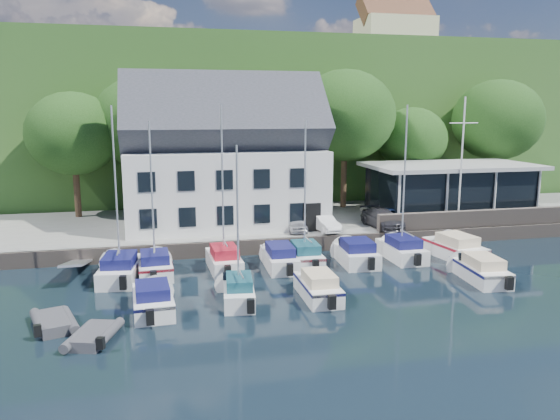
% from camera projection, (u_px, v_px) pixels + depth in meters
% --- Properties ---
extents(ground, '(180.00, 180.00, 0.00)m').
position_uv_depth(ground, '(412.00, 306.00, 26.49)').
color(ground, black).
rests_on(ground, ground).
extents(quay, '(60.00, 13.00, 1.00)m').
position_uv_depth(quay, '(312.00, 223.00, 43.17)').
color(quay, gray).
rests_on(quay, ground).
extents(quay_face, '(60.00, 0.30, 1.00)m').
position_uv_depth(quay_face, '(339.00, 242.00, 36.94)').
color(quay_face, '#5E534B').
rests_on(quay_face, ground).
extents(hillside, '(160.00, 75.00, 16.00)m').
position_uv_depth(hillside, '(232.00, 118.00, 84.45)').
color(hillside, '#2D5A22').
rests_on(hillside, ground).
extents(field_patch, '(50.00, 30.00, 0.30)m').
position_uv_depth(field_patch, '(272.00, 68.00, 92.38)').
color(field_patch, olive).
rests_on(field_patch, hillside).
extents(farmhouse, '(10.40, 7.00, 8.20)m').
position_uv_depth(farmhouse, '(395.00, 32.00, 77.47)').
color(farmhouse, beige).
rests_on(farmhouse, hillside).
extents(harbor_building, '(14.40, 8.20, 8.70)m').
position_uv_depth(harbor_building, '(224.00, 165.00, 39.80)').
color(harbor_building, silver).
rests_on(harbor_building, quay).
extents(club_pavilion, '(13.20, 7.20, 4.10)m').
position_uv_depth(club_pavilion, '(450.00, 189.00, 43.68)').
color(club_pavilion, black).
rests_on(club_pavilion, quay).
extents(seawall, '(18.00, 0.50, 1.20)m').
position_uv_depth(seawall, '(494.00, 218.00, 39.75)').
color(seawall, '#5E534B').
rests_on(seawall, quay).
extents(gangway, '(1.20, 6.00, 1.40)m').
position_uv_depth(gangway, '(79.00, 274.00, 31.51)').
color(gangway, silver).
rests_on(gangway, ground).
extents(car_silver, '(1.51, 3.27, 1.08)m').
position_uv_depth(car_silver, '(296.00, 223.00, 38.05)').
color(car_silver, silver).
rests_on(car_silver, quay).
extents(car_white, '(1.73, 3.59, 1.14)m').
position_uv_depth(car_white, '(324.00, 223.00, 38.11)').
color(car_white, silver).
rests_on(car_white, quay).
extents(car_dgrey, '(2.12, 4.59, 1.30)m').
position_uv_depth(car_dgrey, '(382.00, 219.00, 39.16)').
color(car_dgrey, '#313036').
rests_on(car_dgrey, quay).
extents(car_blue, '(1.92, 3.84, 1.26)m').
position_uv_depth(car_blue, '(390.00, 216.00, 40.02)').
color(car_blue, '#304E92').
rests_on(car_blue, quay).
extents(flagpole, '(2.22, 0.20, 9.27)m').
position_uv_depth(flagpole, '(462.00, 162.00, 39.39)').
color(flagpole, silver).
rests_on(flagpole, quay).
extents(tree_0, '(7.12, 7.12, 9.73)m').
position_uv_depth(tree_0, '(75.00, 155.00, 42.30)').
color(tree_0, '#16340F').
rests_on(tree_0, quay).
extents(tree_1, '(8.00, 8.00, 10.93)m').
position_uv_depth(tree_1, '(143.00, 146.00, 44.22)').
color(tree_1, '#16340F').
rests_on(tree_1, quay).
extents(tree_2, '(8.11, 8.11, 11.08)m').
position_uv_depth(tree_2, '(265.00, 144.00, 45.16)').
color(tree_2, '#16340F').
rests_on(tree_2, quay).
extents(tree_3, '(8.56, 8.56, 11.70)m').
position_uv_depth(tree_3, '(345.00, 139.00, 46.41)').
color(tree_3, '#16340F').
rests_on(tree_3, quay).
extents(tree_4, '(6.26, 6.26, 8.56)m').
position_uv_depth(tree_4, '(411.00, 155.00, 49.03)').
color(tree_4, '#16340F').
rests_on(tree_4, quay).
extents(tree_5, '(8.08, 8.08, 11.04)m').
position_uv_depth(tree_5, '(496.00, 141.00, 49.80)').
color(tree_5, '#16340F').
rests_on(tree_5, quay).
extents(boat_r1_0, '(2.82, 6.39, 9.21)m').
position_uv_depth(boat_r1_0, '(116.00, 199.00, 29.65)').
color(boat_r1_0, white).
rests_on(boat_r1_0, ground).
extents(boat_r1_1, '(2.22, 5.52, 8.67)m').
position_uv_depth(boat_r1_1, '(152.00, 201.00, 30.54)').
color(boat_r1_1, white).
rests_on(boat_r1_1, ground).
extents(boat_r1_2, '(2.06, 5.89, 9.12)m').
position_uv_depth(boat_r1_2, '(223.00, 194.00, 31.52)').
color(boat_r1_2, white).
rests_on(boat_r1_2, ground).
extents(boat_r1_3, '(2.04, 6.27, 1.46)m').
position_uv_depth(boat_r1_3, '(279.00, 255.00, 32.79)').
color(boat_r1_3, white).
rests_on(boat_r1_3, ground).
extents(boat_r1_4, '(2.13, 5.56, 8.94)m').
position_uv_depth(boat_r1_4, '(305.00, 193.00, 32.52)').
color(boat_r1_4, white).
rests_on(boat_r1_4, ground).
extents(boat_r1_5, '(2.55, 5.74, 1.53)m').
position_uv_depth(boat_r1_5, '(356.00, 251.00, 33.60)').
color(boat_r1_5, white).
rests_on(boat_r1_5, ground).
extents(boat_r1_6, '(2.09, 5.95, 9.08)m').
position_uv_depth(boat_r1_6, '(404.00, 188.00, 33.94)').
color(boat_r1_6, white).
rests_on(boat_r1_6, ground).
extents(boat_r1_7, '(2.99, 6.55, 1.57)m').
position_uv_depth(boat_r1_7, '(455.00, 246.00, 34.87)').
color(boat_r1_7, white).
rests_on(boat_r1_7, ground).
extents(boat_r2_0, '(2.26, 5.67, 1.40)m').
position_uv_depth(boat_r2_0, '(153.00, 297.00, 25.65)').
color(boat_r2_0, white).
rests_on(boat_r2_0, ground).
extents(boat_r2_1, '(2.23, 5.66, 8.39)m').
position_uv_depth(boat_r2_1, '(238.00, 219.00, 26.26)').
color(boat_r2_1, white).
rests_on(boat_r2_1, ground).
extents(boat_r2_2, '(1.87, 5.66, 1.38)m').
position_uv_depth(boat_r2_2, '(318.00, 284.00, 27.49)').
color(boat_r2_2, white).
rests_on(boat_r2_2, ground).
extents(boat_r2_4, '(2.43, 6.19, 1.45)m').
position_uv_depth(boat_r2_4, '(480.00, 268.00, 30.29)').
color(boat_r2_4, white).
rests_on(boat_r2_4, ground).
extents(dinghy_0, '(2.58, 3.35, 0.69)m').
position_uv_depth(dinghy_0, '(54.00, 320.00, 23.76)').
color(dinghy_0, '#3C3D42').
rests_on(dinghy_0, ground).
extents(dinghy_1, '(2.42, 3.14, 0.65)m').
position_uv_depth(dinghy_1, '(93.00, 334.00, 22.39)').
color(dinghy_1, '#3C3D42').
rests_on(dinghy_1, ground).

